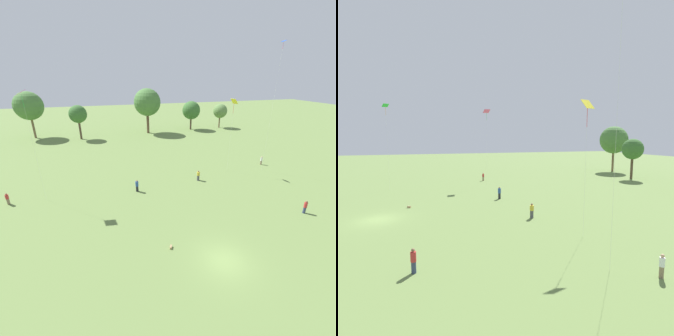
{
  "view_description": "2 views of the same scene",
  "coord_description": "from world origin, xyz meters",
  "views": [
    {
      "loc": [
        -9.4,
        -13.79,
        15.92
      ],
      "look_at": [
        -1.16,
        14.9,
        3.47
      ],
      "focal_mm": 24.0,
      "sensor_mm": 36.0,
      "label": 1
    },
    {
      "loc": [
        31.16,
        5.32,
        9.08
      ],
      "look_at": [
        -2.28,
        15.55,
        5.02
      ],
      "focal_mm": 28.0,
      "sensor_mm": 36.0,
      "label": 2
    }
  ],
  "objects": [
    {
      "name": "ground_plane",
      "position": [
        0.0,
        0.0,
        0.0
      ],
      "size": [
        240.0,
        240.0,
        0.0
      ],
      "primitive_type": "plane",
      "color": "olive"
    },
    {
      "name": "tree_0",
      "position": [
        -27.59,
        53.41,
        8.44
      ],
      "size": [
        7.23,
        7.23,
        12.08
      ],
      "color": "brown",
      "rests_on": "ground_plane"
    },
    {
      "name": "tree_1",
      "position": [
        -15.52,
        48.6,
        6.53
      ],
      "size": [
        4.51,
        4.51,
        8.85
      ],
      "color": "brown",
      "rests_on": "ground_plane"
    },
    {
      "name": "person_0",
      "position": [
        13.37,
        4.27,
        0.87
      ],
      "size": [
        0.46,
        0.46,
        1.74
      ],
      "rotation": [
        0.0,
        0.0,
        0.25
      ],
      "color": "#333D5B",
      "rests_on": "ground_plane"
    },
    {
      "name": "person_1",
      "position": [
        4.41,
        16.56,
        0.83
      ],
      "size": [
        0.64,
        0.64,
        1.7
      ],
      "rotation": [
        0.0,
        0.0,
        0.99
      ],
      "color": "#4C4C51",
      "rests_on": "ground_plane"
    },
    {
      "name": "person_2",
      "position": [
        -22.65,
        16.73,
        0.82
      ],
      "size": [
        0.54,
        0.54,
        1.66
      ],
      "rotation": [
        0.0,
        0.0,
        2.68
      ],
      "color": "#847056",
      "rests_on": "ground_plane"
    },
    {
      "name": "person_3",
      "position": [
        18.71,
        19.71,
        0.82
      ],
      "size": [
        0.44,
        0.44,
        1.62
      ],
      "rotation": [
        0.0,
        0.0,
        1.2
      ],
      "color": "#847056",
      "rests_on": "ground_plane"
    },
    {
      "name": "person_4",
      "position": [
        -5.69,
        15.57,
        0.91
      ],
      "size": [
        0.61,
        0.61,
        1.84
      ],
      "rotation": [
        0.0,
        0.0,
        0.95
      ],
      "color": "#232328",
      "rests_on": "ground_plane"
    },
    {
      "name": "kite_1",
      "position": [
        10.99,
        18.93,
        11.58
      ],
      "size": [
        0.98,
        1.22,
        12.41
      ],
      "rotation": [
        0.0,
        0.0,
        1.08
      ],
      "color": "yellow",
      "rests_on": "ground_plane"
    },
    {
      "name": "kite_5",
      "position": [
        -18.43,
        -1.05,
        13.92
      ],
      "size": [
        1.21,
        1.26,
        14.81
      ],
      "rotation": [
        0.0,
        0.0,
        4.43
      ],
      "color": "green",
      "rests_on": "ground_plane"
    },
    {
      "name": "kite_7",
      "position": [
        -18.09,
        16.54,
        13.62
      ],
      "size": [
        1.19,
        1.31,
        14.37
      ],
      "rotation": [
        0.0,
        0.0,
        4.1
      ],
      "color": "#E54C99",
      "rests_on": "ground_plane"
    },
    {
      "name": "picnic_bag_0",
      "position": [
        -4.29,
        2.97,
        0.12
      ],
      "size": [
        0.33,
        0.47,
        0.24
      ],
      "rotation": [
        0.0,
        0.0,
        1.15
      ],
      "color": "#A58459",
      "rests_on": "ground_plane"
    }
  ]
}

